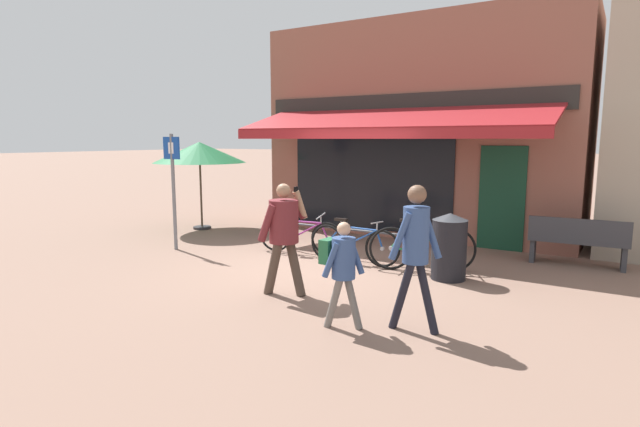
% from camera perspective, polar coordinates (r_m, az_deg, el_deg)
% --- Properties ---
extents(ground_plane, '(160.00, 160.00, 0.00)m').
position_cam_1_polar(ground_plane, '(8.83, -0.62, -6.12)').
color(ground_plane, '#846656').
extents(shop_front, '(7.21, 4.71, 4.88)m').
position_cam_1_polar(shop_front, '(12.61, 12.02, 9.28)').
color(shop_front, '#8E5647').
rests_on(shop_front, ground_plane).
extents(bike_rack_rail, '(2.98, 0.04, 0.57)m').
position_cam_1_polar(bike_rack_rail, '(9.30, 4.34, -2.45)').
color(bike_rack_rail, '#47494F').
rests_on(bike_rack_rail, ground_plane).
extents(bicycle_purple, '(1.73, 0.57, 0.81)m').
position_cam_1_polar(bicycle_purple, '(9.77, -2.25, -2.54)').
color(bicycle_purple, black).
rests_on(bicycle_purple, ground_plane).
extents(bicycle_blue, '(1.77, 0.52, 0.81)m').
position_cam_1_polar(bicycle_blue, '(9.03, 3.85, -3.46)').
color(bicycle_blue, black).
rests_on(bicycle_blue, ground_plane).
extents(bicycle_green, '(1.67, 0.87, 0.89)m').
position_cam_1_polar(bicycle_green, '(8.70, 11.58, -3.82)').
color(bicycle_green, black).
rests_on(bicycle_green, ground_plane).
extents(pedestrian_adult, '(0.63, 0.64, 1.63)m').
position_cam_1_polar(pedestrian_adult, '(7.10, -4.14, -1.65)').
color(pedestrian_adult, '#47382D').
rests_on(pedestrian_adult, ground_plane).
extents(pedestrian_child, '(0.51, 0.43, 1.29)m').
position_cam_1_polar(pedestrian_child, '(5.88, 2.46, -5.58)').
color(pedestrian_child, slate).
rests_on(pedestrian_child, ground_plane).
extents(pedestrian_second_adult, '(0.61, 0.39, 1.73)m').
position_cam_1_polar(pedestrian_second_adult, '(5.81, 10.89, -3.16)').
color(pedestrian_second_adult, black).
rests_on(pedestrian_second_adult, ground_plane).
extents(litter_bin, '(0.56, 0.56, 1.07)m').
position_cam_1_polar(litter_bin, '(8.22, 14.55, -3.64)').
color(litter_bin, black).
rests_on(litter_bin, ground_plane).
extents(parking_sign, '(0.44, 0.07, 2.33)m').
position_cam_1_polar(parking_sign, '(10.41, -16.45, 3.77)').
color(parking_sign, slate).
rests_on(parking_sign, ground_plane).
extents(cafe_parasol, '(2.25, 2.25, 2.16)m').
position_cam_1_polar(cafe_parasol, '(12.67, -13.60, 6.76)').
color(cafe_parasol, '#4C3D2D').
rests_on(cafe_parasol, ground_plane).
extents(park_bench, '(1.62, 0.52, 0.87)m').
position_cam_1_polar(park_bench, '(9.86, 27.36, -2.77)').
color(park_bench, '#38383D').
rests_on(park_bench, ground_plane).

